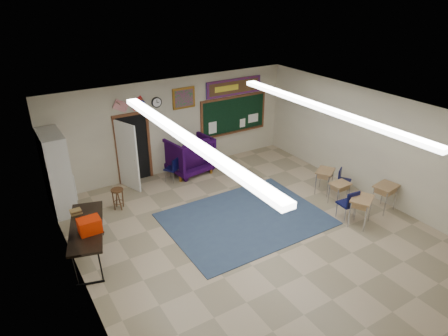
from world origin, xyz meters
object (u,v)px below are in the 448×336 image
student_desk_front_right (324,180)px  folding_table (89,241)px  student_desk_front_left (339,192)px  wooden_stool (118,199)px  wingback_armchair (188,154)px

student_desk_front_right → folding_table: 6.64m
student_desk_front_left → folding_table: size_ratio=0.29×
student_desk_front_left → wooden_stool: student_desk_front_left is taller
student_desk_front_left → folding_table: (-6.50, 1.21, 0.11)m
wingback_armchair → student_desk_front_left: size_ratio=2.08×
student_desk_front_right → wooden_stool: bearing=126.5°
student_desk_front_left → folding_table: bearing=168.9°
wingback_armchair → folding_table: 4.82m
folding_table → wooden_stool: folding_table is taller
student_desk_front_right → wingback_armchair: bearing=98.3°
student_desk_front_right → wooden_stool: size_ratio=1.25×
student_desk_front_right → folding_table: bearing=144.8°
wingback_armchair → wooden_stool: wingback_armchair is taller
student_desk_front_left → folding_table: folding_table is taller
wingback_armchair → folding_table: size_ratio=0.61×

